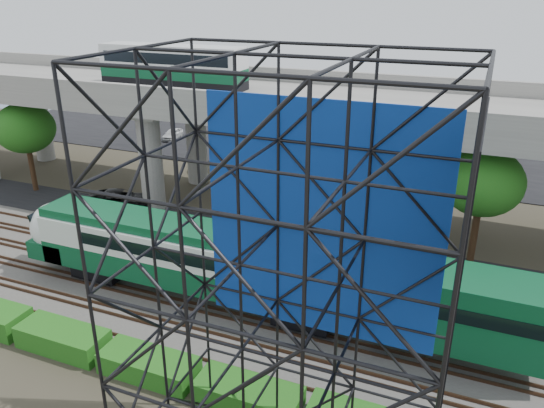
% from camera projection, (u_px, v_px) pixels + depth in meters
% --- Properties ---
extents(ground, '(140.00, 140.00, 0.00)m').
position_uv_depth(ground, '(180.00, 319.00, 28.45)').
color(ground, '#474233').
rests_on(ground, ground).
extents(ballast_bed, '(90.00, 12.00, 0.20)m').
position_uv_depth(ballast_bed, '(199.00, 299.00, 30.12)').
color(ballast_bed, slate).
rests_on(ballast_bed, ground).
extents(service_road, '(90.00, 5.00, 0.08)m').
position_uv_depth(service_road, '(259.00, 239.00, 37.42)').
color(service_road, black).
rests_on(service_road, ground).
extents(parking_lot, '(90.00, 18.00, 0.08)m').
position_uv_depth(parking_lot, '(346.00, 151.00, 57.53)').
color(parking_lot, black).
rests_on(parking_lot, ground).
extents(harbor_water, '(140.00, 40.00, 0.03)m').
position_uv_depth(harbor_water, '(385.00, 111.00, 76.36)').
color(harbor_water, slate).
rests_on(harbor_water, ground).
extents(rail_tracks, '(90.00, 9.52, 0.16)m').
position_uv_depth(rail_tracks, '(199.00, 296.00, 30.05)').
color(rail_tracks, '#472D1E').
rests_on(rail_tracks, ballast_bed).
extents(commuter_train, '(29.30, 3.06, 4.30)m').
position_uv_depth(commuter_train, '(228.00, 262.00, 28.37)').
color(commuter_train, black).
rests_on(commuter_train, rail_tracks).
extents(overpass, '(80.00, 12.00, 12.40)m').
position_uv_depth(overpass, '(279.00, 108.00, 39.27)').
color(overpass, '#9E9B93').
rests_on(overpass, ground).
extents(scaffold_tower, '(9.36, 6.36, 15.00)m').
position_uv_depth(scaffold_tower, '(288.00, 320.00, 15.57)').
color(scaffold_tower, black).
rests_on(scaffold_tower, ground).
extents(hedge_strip, '(34.60, 1.80, 1.20)m').
position_uv_depth(hedge_strip, '(149.00, 364.00, 24.20)').
color(hedge_strip, '#145A14').
rests_on(hedge_strip, ground).
extents(trees, '(40.94, 16.94, 7.69)m').
position_uv_depth(trees, '(233.00, 137.00, 41.81)').
color(trees, '#382314').
rests_on(trees, ground).
extents(suv, '(5.86, 3.79, 1.50)m').
position_uv_depth(suv, '(120.00, 200.00, 42.24)').
color(suv, black).
rests_on(suv, service_road).
extents(parked_cars, '(37.57, 9.20, 1.29)m').
position_uv_depth(parked_cars, '(352.00, 147.00, 56.89)').
color(parked_cars, silver).
rests_on(parked_cars, parking_lot).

